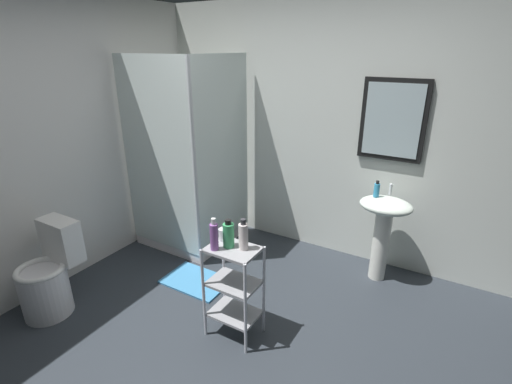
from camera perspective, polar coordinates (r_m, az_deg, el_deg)
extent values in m
cube|color=#2C3138|center=(2.93, -5.24, -23.52)|extent=(4.20, 4.20, 0.02)
cube|color=silver|center=(3.80, 10.61, 8.92)|extent=(4.20, 0.10, 2.50)
cube|color=black|center=(3.54, 20.35, 10.34)|extent=(0.56, 0.03, 0.72)
cube|color=silver|center=(3.52, 20.29, 10.30)|extent=(0.48, 0.01, 0.64)
cube|color=silver|center=(3.61, -30.85, 5.54)|extent=(0.10, 4.20, 2.50)
cube|color=white|center=(4.38, -9.52, -6.06)|extent=(0.90, 0.90, 0.10)
cube|color=silver|center=(3.71, -14.88, 5.04)|extent=(0.90, 0.02, 1.90)
cube|color=silver|center=(3.75, -5.11, 5.88)|extent=(0.02, 0.90, 1.90)
cylinder|color=silver|center=(3.41, -9.48, 4.07)|extent=(0.04, 0.04, 1.90)
cylinder|color=silver|center=(4.36, -9.56, -5.45)|extent=(0.08, 0.08, 0.00)
cylinder|color=white|center=(3.64, 18.62, -7.83)|extent=(0.15, 0.15, 0.68)
ellipsoid|color=white|center=(3.47, 19.40, -1.98)|extent=(0.46, 0.37, 0.13)
cylinder|color=silver|center=(3.54, 20.04, 0.41)|extent=(0.03, 0.03, 0.10)
cylinder|color=white|center=(3.54, -29.70, -13.29)|extent=(0.37, 0.37, 0.40)
torus|color=white|center=(3.44, -30.37, -10.30)|extent=(0.37, 0.37, 0.04)
cube|color=white|center=(3.45, -27.85, -6.54)|extent=(0.35, 0.17, 0.36)
cylinder|color=silver|center=(2.83, -8.08, -15.30)|extent=(0.02, 0.02, 0.74)
cylinder|color=silver|center=(2.66, -1.66, -17.80)|extent=(0.02, 0.02, 0.74)
cylinder|color=silver|center=(3.00, -4.95, -12.82)|extent=(0.02, 0.02, 0.74)
cylinder|color=silver|center=(2.84, 1.22, -14.94)|extent=(0.02, 0.02, 0.74)
cube|color=#99999E|center=(2.94, -3.33, -18.14)|extent=(0.36, 0.26, 0.02)
cube|color=#99999E|center=(2.78, -3.46, -13.85)|extent=(0.36, 0.26, 0.02)
cube|color=#99999E|center=(2.63, -3.59, -8.86)|extent=(0.36, 0.26, 0.02)
cylinder|color=#389ED1|center=(3.45, 18.10, 0.27)|extent=(0.05, 0.05, 0.12)
cylinder|color=black|center=(3.42, 18.25, 1.43)|extent=(0.03, 0.03, 0.03)
cylinder|color=#8C53A1|center=(2.57, -6.48, -6.91)|extent=(0.06, 0.06, 0.19)
cylinder|color=silver|center=(2.52, -6.59, -4.53)|extent=(0.03, 0.03, 0.04)
cylinder|color=#37995C|center=(2.60, -4.26, -6.70)|extent=(0.08, 0.08, 0.18)
cylinder|color=black|center=(2.56, -4.33, -4.63)|extent=(0.04, 0.04, 0.03)
cylinder|color=white|center=(2.56, -1.96, -6.93)|extent=(0.07, 0.07, 0.19)
cylinder|color=#333338|center=(2.51, -1.99, -4.61)|extent=(0.04, 0.04, 0.04)
cylinder|color=silver|center=(2.71, -5.03, -6.51)|extent=(0.07, 0.07, 0.09)
cube|color=teal|center=(3.61, -9.21, -13.36)|extent=(0.60, 0.40, 0.02)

